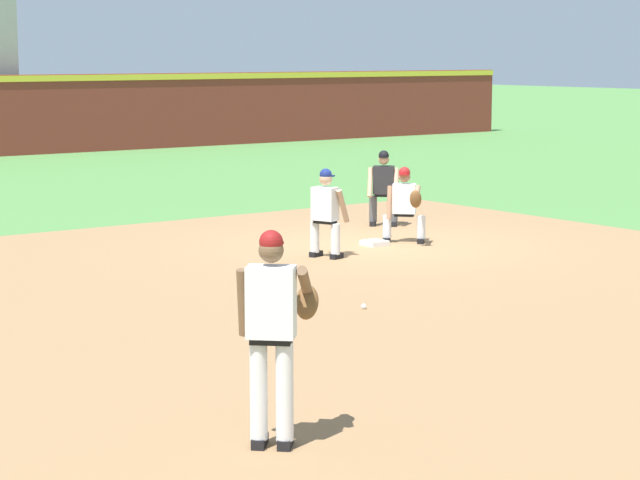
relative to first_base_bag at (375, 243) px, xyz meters
The scene contains 8 objects.
ground_plane 0.04m from the first_base_bag, ahead, with size 160.00×160.00×0.00m, color #518942.
infield_dirt_patch 5.63m from the first_base_bag, 133.41° to the right, with size 18.00×18.00×0.01m, color #9E754C.
first_base_bag is the anchor object (origin of this frame).
baseball 5.43m from the first_base_bag, 130.52° to the right, with size 0.07×0.07×0.07m, color white.
pitcher 11.27m from the first_base_bag, 133.33° to the right, with size 0.85×0.55×1.86m.
first_baseman 0.91m from the first_base_bag, 10.41° to the right, with size 0.74×1.08×1.34m.
baserunner 1.74m from the first_base_bag, 159.64° to the right, with size 0.58×0.67×1.46m.
umpire 2.60m from the first_base_bag, 47.18° to the left, with size 0.67×0.67×1.46m.
Camera 1 is at (-13.44, -16.56, 3.30)m, focal length 70.00 mm.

